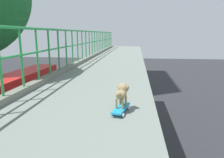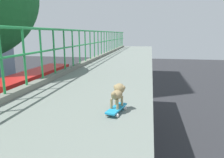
{
  "view_description": "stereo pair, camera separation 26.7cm",
  "coord_description": "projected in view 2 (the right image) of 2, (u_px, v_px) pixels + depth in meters",
  "views": [
    {
      "loc": [
        1.96,
        -0.87,
        6.86
      ],
      "look_at": [
        1.51,
        3.1,
        6.01
      ],
      "focal_mm": 34.15,
      "sensor_mm": 36.0,
      "label": 1
    },
    {
      "loc": [
        2.22,
        -0.82,
        6.86
      ],
      "look_at": [
        1.51,
        3.1,
        6.01
      ],
      "focal_mm": 34.15,
      "sensor_mm": 36.0,
      "label": 2
    }
  ],
  "objects": [
    {
      "name": "city_bus",
      "position": [
        35.0,
        86.0,
        20.77
      ],
      "size": [
        2.67,
        11.68,
        3.27
      ],
      "color": "red",
      "rests_on": "ground"
    },
    {
      "name": "toy_skateboard",
      "position": [
        116.0,
        109.0,
        3.15
      ],
      "size": [
        0.27,
        0.53,
        0.08
      ],
      "color": "#1E95CC",
      "rests_on": "overpass_deck"
    },
    {
      "name": "small_dog",
      "position": [
        118.0,
        92.0,
        3.17
      ],
      "size": [
        0.22,
        0.37,
        0.34
      ],
      "color": "#9E855A",
      "rests_on": "toy_skateboard"
    }
  ]
}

